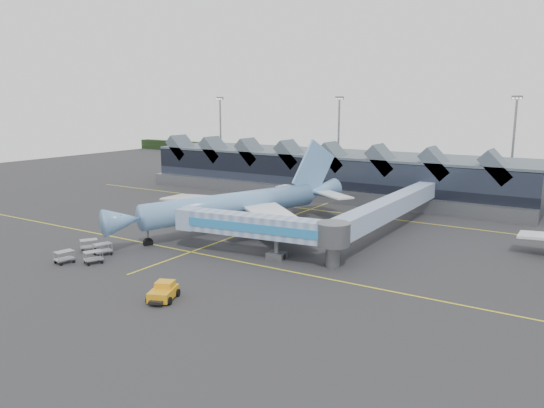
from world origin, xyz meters
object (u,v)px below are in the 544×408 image
Objects in this scene: main_airliner at (240,204)px; jet_bridge at (269,228)px; fuel_truck at (232,215)px; pushback_tug at (163,292)px.

main_airliner reaches higher than jet_bridge.
fuel_truck is at bearing 168.56° from main_airliner.
main_airliner reaches higher than pushback_tug.
jet_bridge reaches higher than fuel_truck.
main_airliner is at bearing 88.96° from pushback_tug.
fuel_truck is 36.09m from pushback_tug.
fuel_truck is (-3.28, 1.95, -2.60)m from main_airliner.
jet_bridge is (13.24, -11.59, -0.13)m from main_airliner.
main_airliner is 1.73× the size of jet_bridge.
jet_bridge is 21.50m from fuel_truck.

